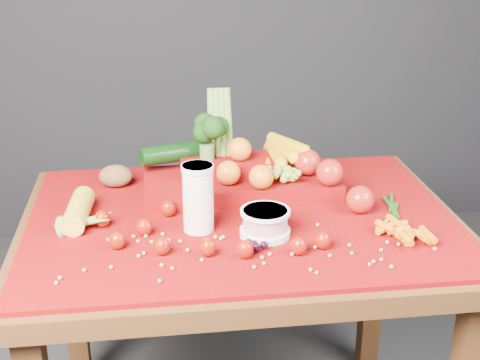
{
  "coord_description": "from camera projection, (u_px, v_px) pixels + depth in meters",
  "views": [
    {
      "loc": [
        -0.2,
        -1.51,
        1.47
      ],
      "look_at": [
        0.0,
        0.02,
        0.85
      ],
      "focal_mm": 50.0,
      "sensor_mm": 36.0,
      "label": 1
    }
  ],
  "objects": [
    {
      "name": "green_bean_pile",
      "position": [
        395.0,
        207.0,
        1.71
      ],
      "size": [
        0.14,
        0.12,
        0.01
      ],
      "primitive_type": null,
      "color": "#165112",
      "rests_on": "red_cloth"
    },
    {
      "name": "corn_ear",
      "position": [
        83.0,
        218.0,
        1.61
      ],
      "size": [
        0.19,
        0.24,
        0.06
      ],
      "rotation": [
        0.0,
        0.0,
        1.5
      ],
      "color": "gold",
      "rests_on": "red_cloth"
    },
    {
      "name": "baby_carrot_pile",
      "position": [
        405.0,
        232.0,
        1.56
      ],
      "size": [
        0.17,
        0.18,
        0.03
      ],
      "primitive_type": null,
      "color": "orange",
      "rests_on": "red_cloth"
    },
    {
      "name": "potato",
      "position": [
        116.0,
        176.0,
        1.84
      ],
      "size": [
        0.09,
        0.07,
        0.06
      ],
      "primitive_type": "ellipsoid",
      "color": "brown",
      "rests_on": "red_cloth"
    },
    {
      "name": "produce_mound",
      "position": [
        246.0,
        171.0,
        1.8
      ],
      "size": [
        0.59,
        0.36,
        0.27
      ],
      "color": "maroon",
      "rests_on": "red_cloth"
    },
    {
      "name": "soybean_scatter",
      "position": [
        253.0,
        251.0,
        1.49
      ],
      "size": [
        0.84,
        0.24,
        0.01
      ],
      "primitive_type": null,
      "color": "#A48D46",
      "rests_on": "red_cloth"
    },
    {
      "name": "dark_grape_cluster",
      "position": [
        256.0,
        246.0,
        1.49
      ],
      "size": [
        0.06,
        0.05,
        0.03
      ],
      "primitive_type": null,
      "color": "black",
      "rests_on": "red_cloth"
    },
    {
      "name": "yogurt_bowl",
      "position": [
        265.0,
        222.0,
        1.56
      ],
      "size": [
        0.12,
        0.12,
        0.07
      ],
      "rotation": [
        0.0,
        0.0,
        0.13
      ],
      "color": "silver",
      "rests_on": "red_cloth"
    },
    {
      "name": "red_cloth",
      "position": [
        241.0,
        218.0,
        1.68
      ],
      "size": [
        1.05,
        0.75,
        0.01
      ],
      "primitive_type": "cube",
      "color": "maroon",
      "rests_on": "table"
    },
    {
      "name": "strawberry_scatter",
      "position": [
        195.0,
        234.0,
        1.52
      ],
      "size": [
        0.54,
        0.28,
        0.05
      ],
      "color": "maroon",
      "rests_on": "red_cloth"
    },
    {
      "name": "table",
      "position": [
        241.0,
        253.0,
        1.72
      ],
      "size": [
        1.1,
        0.8,
        0.75
      ],
      "color": "#3B240D",
      "rests_on": "ground"
    },
    {
      "name": "milk_glass",
      "position": [
        198.0,
        195.0,
        1.57
      ],
      "size": [
        0.08,
        0.08,
        0.17
      ],
      "rotation": [
        0.0,
        0.0,
        0.35
      ],
      "color": "white",
      "rests_on": "red_cloth"
    }
  ]
}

